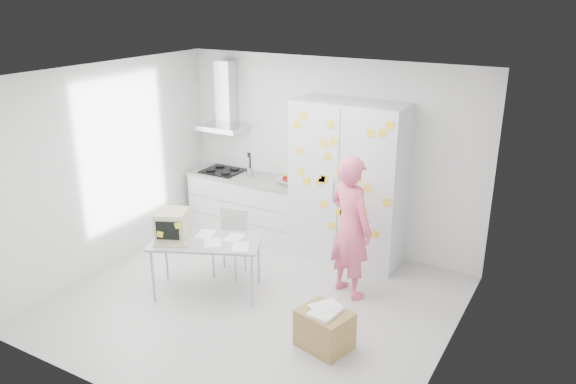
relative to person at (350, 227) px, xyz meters
The scene contains 10 objects.
floor 1.48m from the person, 138.53° to the right, with size 4.50×4.00×0.02m, color silver.
walls 1.01m from the person, behind, with size 4.52×4.01×2.70m.
ceiling 2.17m from the person, 138.53° to the right, with size 4.50×4.00×0.02m, color white.
counter_run 2.31m from the person, 156.27° to the left, with size 1.84×0.63×1.28m.
range_hood 2.95m from the person, 157.47° to the left, with size 0.70×0.48×1.01m.
tall_cabinet 1.02m from the person, 116.10° to the left, with size 1.50×0.68×2.20m.
person is the anchor object (origin of this frame).
desk 2.00m from the person, 152.22° to the right, with size 1.46×1.13×1.04m.
chair 1.63m from the person, behind, with size 0.45×0.45×0.86m.
cardboard_box 1.35m from the person, 78.17° to the right, with size 0.61×0.53×0.46m.
Camera 1 is at (3.29, -4.91, 3.54)m, focal length 35.00 mm.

